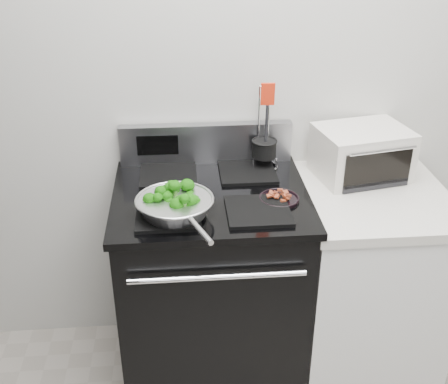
{
  "coord_description": "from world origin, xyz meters",
  "views": [
    {
      "loc": [
        -0.42,
        -0.58,
        2.01
      ],
      "look_at": [
        -0.25,
        1.36,
        0.98
      ],
      "focal_mm": 45.0,
      "sensor_mm": 36.0,
      "label": 1
    }
  ],
  "objects": [
    {
      "name": "counter",
      "position": [
        0.39,
        1.41,
        0.46
      ],
      "size": [
        0.62,
        0.68,
        0.92
      ],
      "color": "white",
      "rests_on": "floor"
    },
    {
      "name": "gas_range",
      "position": [
        -0.3,
        1.41,
        0.49
      ],
      "size": [
        0.79,
        0.69,
        1.13
      ],
      "color": "black",
      "rests_on": "floor"
    },
    {
      "name": "bacon_plate",
      "position": [
        -0.03,
        1.33,
        0.97
      ],
      "size": [
        0.16,
        0.16,
        0.04
      ],
      "rotation": [
        0.0,
        0.0,
        0.02
      ],
      "color": "black",
      "rests_on": "gas_range"
    },
    {
      "name": "utensil_holder",
      "position": [
        -0.05,
        1.63,
        1.02
      ],
      "size": [
        0.13,
        0.13,
        0.39
      ],
      "rotation": [
        0.0,
        0.0,
        -0.04
      ],
      "color": "silver",
      "rests_on": "gas_range"
    },
    {
      "name": "skillet",
      "position": [
        -0.44,
        1.24,
        1.0
      ],
      "size": [
        0.29,
        0.45,
        0.06
      ],
      "rotation": [
        0.0,
        0.0,
        0.37
      ],
      "color": "silver",
      "rests_on": "gas_range"
    },
    {
      "name": "broccoli_pile",
      "position": [
        -0.44,
        1.24,
        1.02
      ],
      "size": [
        0.23,
        0.23,
        0.08
      ],
      "primitive_type": null,
      "color": "#083304",
      "rests_on": "skillet"
    },
    {
      "name": "toaster_oven",
      "position": [
        0.37,
        1.58,
        1.03
      ],
      "size": [
        0.43,
        0.35,
        0.22
      ],
      "rotation": [
        0.0,
        0.0,
        0.2
      ],
      "color": "silver",
      "rests_on": "counter"
    },
    {
      "name": "back_wall",
      "position": [
        0.0,
        1.75,
        1.35
      ],
      "size": [
        4.0,
        0.02,
        2.7
      ],
      "primitive_type": "cube",
      "color": "#BBBAB2",
      "rests_on": "ground"
    }
  ]
}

